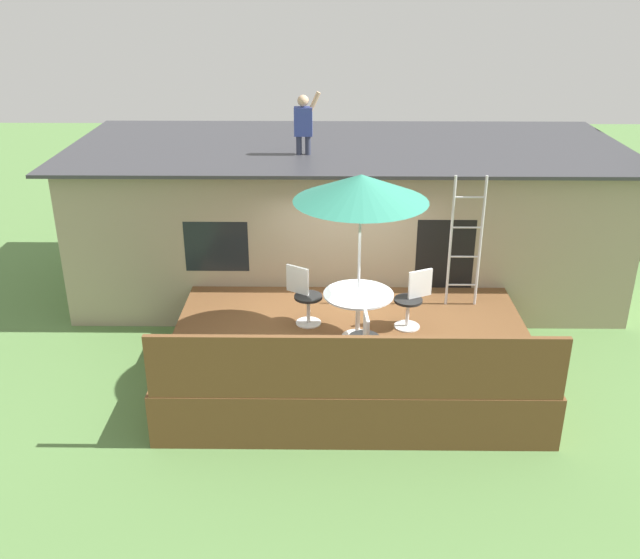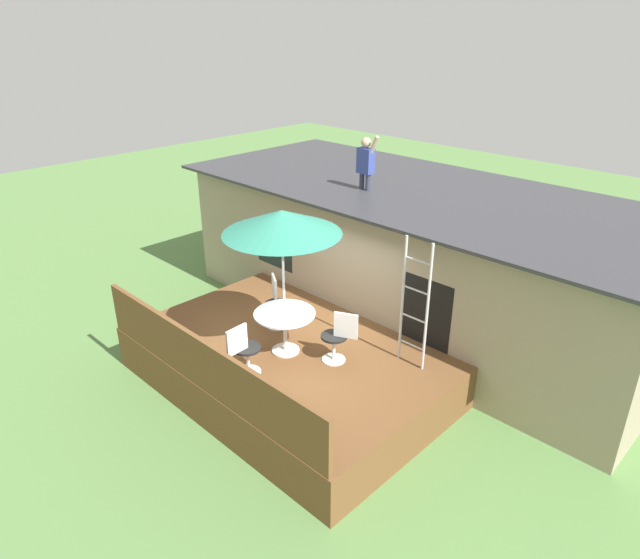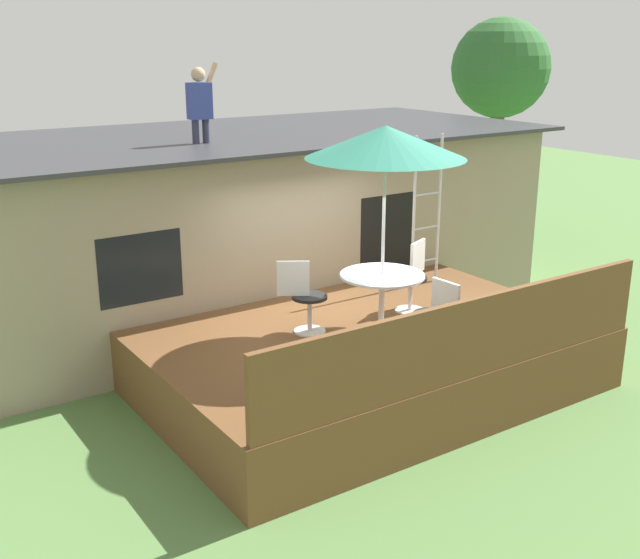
% 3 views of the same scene
% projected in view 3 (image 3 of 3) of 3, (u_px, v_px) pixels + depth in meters
% --- Properties ---
extents(ground_plane, '(40.00, 40.00, 0.00)m').
position_uv_depth(ground_plane, '(362.00, 384.00, 10.11)').
color(ground_plane, '#567F42').
extents(house, '(10.50, 4.50, 2.87)m').
position_uv_depth(house, '(229.00, 223.00, 12.53)').
color(house, gray).
rests_on(house, ground).
extents(deck, '(5.48, 3.86, 0.80)m').
position_uv_depth(deck, '(362.00, 355.00, 9.99)').
color(deck, brown).
rests_on(deck, ground).
extents(deck_railing, '(5.38, 0.08, 0.90)m').
position_uv_depth(deck_railing, '(470.00, 339.00, 8.25)').
color(deck_railing, brown).
rests_on(deck_railing, deck).
extents(patio_table, '(1.04, 1.04, 0.74)m').
position_uv_depth(patio_table, '(382.00, 287.00, 9.54)').
color(patio_table, silver).
rests_on(patio_table, deck).
extents(patio_umbrella, '(1.90, 1.90, 2.54)m').
position_uv_depth(patio_umbrella, '(386.00, 142.00, 9.01)').
color(patio_umbrella, silver).
rests_on(patio_umbrella, deck).
extents(step_ladder, '(0.52, 0.04, 2.20)m').
position_uv_depth(step_ladder, '(427.00, 211.00, 11.28)').
color(step_ladder, silver).
rests_on(step_ladder, deck).
extents(person_figure, '(0.47, 0.20, 1.11)m').
position_uv_depth(person_figure, '(200.00, 100.00, 10.86)').
color(person_figure, '#33384C').
rests_on(person_figure, house).
extents(patio_chair_left, '(0.57, 0.45, 0.92)m').
position_uv_depth(patio_chair_left, '(304.00, 297.00, 9.55)').
color(patio_chair_left, silver).
rests_on(patio_chair_left, deck).
extents(patio_chair_right, '(0.59, 0.44, 0.92)m').
position_uv_depth(patio_chair_right, '(413.00, 277.00, 10.35)').
color(patio_chair_right, silver).
rests_on(patio_chair_right, deck).
extents(patio_chair_near, '(0.44, 0.62, 0.92)m').
position_uv_depth(patio_chair_near, '(436.00, 317.00, 8.87)').
color(patio_chair_near, silver).
rests_on(patio_chair_near, deck).
extents(backyard_tree, '(2.14, 2.14, 4.74)m').
position_uv_depth(backyard_tree, '(501.00, 71.00, 16.92)').
color(backyard_tree, brown).
rests_on(backyard_tree, ground).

